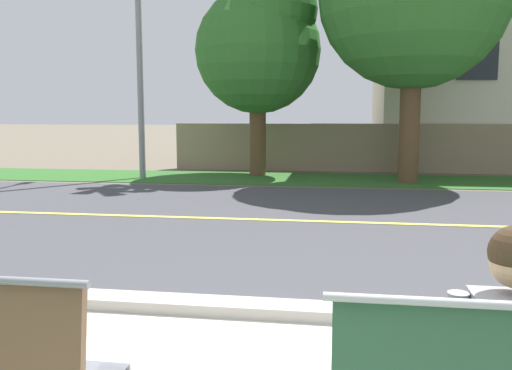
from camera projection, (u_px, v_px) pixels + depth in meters
name	position (u px, v px, depth m)	size (l,w,h in m)	color
ground_plane	(310.00, 206.00, 10.18)	(140.00, 140.00, 0.00)	#665B4C
curb_edge	(273.00, 310.00, 4.64)	(44.00, 0.30, 0.11)	#ADA89E
street_asphalt	(305.00, 221.00, 8.71)	(52.00, 8.00, 0.01)	#424247
road_centre_line	(305.00, 221.00, 8.71)	(48.00, 0.14, 0.01)	#E0CC4C
far_verge_grass	(319.00, 179.00, 14.21)	(48.00, 2.80, 0.02)	#2D6026
seated_person_grey	(504.00, 353.00, 2.36)	(0.52, 0.68, 1.25)	#47382D
streetlamp	(141.00, 11.00, 14.15)	(0.24, 2.10, 7.57)	gray
shade_tree_far_left	(262.00, 41.00, 14.70)	(3.37, 3.37, 5.56)	brown
garden_wall	(395.00, 148.00, 15.96)	(13.00, 0.36, 1.40)	gray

